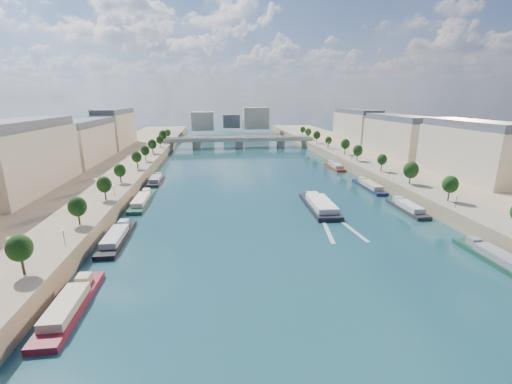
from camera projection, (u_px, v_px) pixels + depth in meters
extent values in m
plane|color=#0B2C33|center=(259.00, 185.00, 150.61)|extent=(700.00, 700.00, 0.00)
cube|color=#9E8460|center=(87.00, 184.00, 141.64)|extent=(44.00, 520.00, 5.00)
cube|color=#9E8460|center=(413.00, 175.00, 158.25)|extent=(44.00, 520.00, 5.00)
cube|color=gray|center=(123.00, 177.00, 142.68)|extent=(14.00, 520.00, 0.10)
cube|color=gray|center=(383.00, 170.00, 155.84)|extent=(14.00, 520.00, 0.10)
cylinder|color=#382B1E|center=(23.00, 265.00, 63.98)|extent=(0.50, 0.50, 3.82)
ellipsoid|color=#183311|center=(20.00, 247.00, 63.02)|extent=(4.80, 4.80, 5.52)
cylinder|color=#382B1E|center=(73.00, 220.00, 86.93)|extent=(0.50, 0.50, 3.82)
ellipsoid|color=#183311|center=(71.00, 207.00, 85.97)|extent=(4.80, 4.80, 5.52)
cylinder|color=#382B1E|center=(103.00, 195.00, 109.89)|extent=(0.50, 0.50, 3.82)
ellipsoid|color=#183311|center=(101.00, 184.00, 108.93)|extent=(4.80, 4.80, 5.52)
cylinder|color=#382B1E|center=(122.00, 178.00, 132.85)|extent=(0.50, 0.50, 3.82)
ellipsoid|color=#183311|center=(121.00, 169.00, 131.89)|extent=(4.80, 4.80, 5.52)
cylinder|color=#382B1E|center=(135.00, 166.00, 155.81)|extent=(0.50, 0.50, 3.82)
ellipsoid|color=#183311|center=(135.00, 158.00, 154.85)|extent=(4.80, 4.80, 5.52)
cylinder|color=#382B1E|center=(145.00, 157.00, 178.77)|extent=(0.50, 0.50, 3.82)
ellipsoid|color=#183311|center=(145.00, 150.00, 177.81)|extent=(4.80, 4.80, 5.52)
cylinder|color=#382B1E|center=(153.00, 150.00, 201.73)|extent=(0.50, 0.50, 3.82)
ellipsoid|color=#183311|center=(153.00, 144.00, 200.76)|extent=(4.80, 4.80, 5.52)
cylinder|color=#382B1E|center=(159.00, 145.00, 224.68)|extent=(0.50, 0.50, 3.82)
ellipsoid|color=#183311|center=(159.00, 139.00, 223.72)|extent=(4.80, 4.80, 5.52)
cylinder|color=#382B1E|center=(164.00, 140.00, 247.64)|extent=(0.50, 0.50, 3.82)
ellipsoid|color=#183311|center=(164.00, 135.00, 246.68)|extent=(4.80, 4.80, 5.52)
cylinder|color=#382B1E|center=(168.00, 137.00, 270.60)|extent=(0.50, 0.50, 3.82)
ellipsoid|color=#183311|center=(168.00, 132.00, 269.64)|extent=(4.80, 4.80, 5.52)
cylinder|color=#382B1E|center=(453.00, 197.00, 107.28)|extent=(0.50, 0.50, 3.82)
ellipsoid|color=#183311|center=(454.00, 186.00, 106.32)|extent=(4.80, 4.80, 5.52)
cylinder|color=#382B1E|center=(410.00, 179.00, 130.24)|extent=(0.50, 0.50, 3.82)
ellipsoid|color=#183311|center=(411.00, 170.00, 129.28)|extent=(4.80, 4.80, 5.52)
cylinder|color=#382B1E|center=(381.00, 167.00, 153.20)|extent=(0.50, 0.50, 3.82)
ellipsoid|color=#183311|center=(382.00, 159.00, 152.23)|extent=(4.80, 4.80, 5.52)
cylinder|color=#382B1E|center=(359.00, 158.00, 176.15)|extent=(0.50, 0.50, 3.82)
ellipsoid|color=#183311|center=(360.00, 151.00, 175.19)|extent=(4.80, 4.80, 5.52)
cylinder|color=#382B1E|center=(342.00, 151.00, 199.11)|extent=(0.50, 0.50, 3.82)
ellipsoid|color=#183311|center=(343.00, 145.00, 198.15)|extent=(4.80, 4.80, 5.52)
cylinder|color=#382B1E|center=(329.00, 145.00, 222.07)|extent=(0.50, 0.50, 3.82)
ellipsoid|color=#183311|center=(329.00, 140.00, 221.11)|extent=(4.80, 4.80, 5.52)
cylinder|color=#382B1E|center=(318.00, 141.00, 245.03)|extent=(0.50, 0.50, 3.82)
ellipsoid|color=#183311|center=(318.00, 136.00, 244.07)|extent=(4.80, 4.80, 5.52)
cylinder|color=#382B1E|center=(309.00, 137.00, 267.99)|extent=(0.50, 0.50, 3.82)
ellipsoid|color=#183311|center=(309.00, 133.00, 267.02)|extent=(4.80, 4.80, 5.52)
cylinder|color=#382B1E|center=(301.00, 134.00, 290.94)|extent=(0.50, 0.50, 3.82)
ellipsoid|color=#183311|center=(302.00, 130.00, 289.98)|extent=(4.80, 4.80, 5.52)
cylinder|color=black|center=(64.00, 238.00, 75.72)|extent=(0.14, 0.14, 4.00)
sphere|color=#FFE5B2|center=(63.00, 229.00, 75.16)|extent=(0.36, 0.36, 0.36)
cylinder|color=black|center=(114.00, 191.00, 113.98)|extent=(0.14, 0.14, 4.00)
sphere|color=#FFE5B2|center=(113.00, 185.00, 113.42)|extent=(0.36, 0.36, 0.36)
cylinder|color=black|center=(139.00, 167.00, 152.25)|extent=(0.14, 0.14, 4.00)
sphere|color=#FFE5B2|center=(139.00, 163.00, 151.69)|extent=(0.36, 0.36, 0.36)
cylinder|color=black|center=(154.00, 153.00, 190.51)|extent=(0.14, 0.14, 4.00)
sphere|color=#FFE5B2|center=(154.00, 149.00, 189.95)|extent=(0.36, 0.36, 0.36)
cylinder|color=black|center=(164.00, 144.00, 228.78)|extent=(0.14, 0.14, 4.00)
sphere|color=#FFE5B2|center=(164.00, 141.00, 228.21)|extent=(0.36, 0.36, 0.36)
cylinder|color=black|center=(456.00, 202.00, 102.18)|extent=(0.14, 0.14, 4.00)
sphere|color=#FFE5B2|center=(457.00, 195.00, 101.62)|extent=(0.36, 0.36, 0.36)
cylinder|color=black|center=(390.00, 173.00, 140.45)|extent=(0.14, 0.14, 4.00)
sphere|color=#FFE5B2|center=(390.00, 168.00, 139.89)|extent=(0.36, 0.36, 0.36)
cylinder|color=black|center=(352.00, 157.00, 178.71)|extent=(0.14, 0.14, 4.00)
sphere|color=#FFE5B2|center=(352.00, 153.00, 178.15)|extent=(0.36, 0.36, 0.36)
cylinder|color=black|center=(328.00, 146.00, 216.97)|extent=(0.14, 0.14, 4.00)
sphere|color=#FFE5B2|center=(328.00, 143.00, 216.41)|extent=(0.36, 0.36, 0.36)
cylinder|color=black|center=(310.00, 139.00, 255.24)|extent=(0.14, 0.14, 4.00)
sphere|color=#FFE5B2|center=(311.00, 136.00, 254.68)|extent=(0.36, 0.36, 0.36)
cube|color=#C4B297|center=(26.00, 162.00, 120.53)|extent=(16.00, 52.00, 20.00)
cube|color=#474C54|center=(20.00, 129.00, 117.43)|extent=(14.72, 50.44, 3.20)
cube|color=#C4B297|center=(85.00, 142.00, 176.01)|extent=(16.00, 52.00, 20.00)
cube|color=#474C54|center=(82.00, 119.00, 172.91)|extent=(14.72, 50.44, 3.20)
cube|color=#C4B297|center=(116.00, 131.00, 231.49)|extent=(16.00, 52.00, 20.00)
cube|color=#474C54|center=(114.00, 114.00, 228.39)|extent=(14.72, 50.44, 3.20)
cube|color=#C4B297|center=(469.00, 153.00, 140.14)|extent=(16.00, 52.00, 20.00)
cube|color=#474C54|center=(474.00, 124.00, 137.04)|extent=(14.72, 50.44, 3.20)
cube|color=#C4B297|center=(397.00, 137.00, 195.63)|extent=(16.00, 52.00, 20.00)
cube|color=#474C54|center=(399.00, 117.00, 192.52)|extent=(14.72, 50.44, 3.20)
cube|color=#C4B297|center=(356.00, 128.00, 251.11)|extent=(16.00, 52.00, 20.00)
cube|color=#474C54|center=(357.00, 112.00, 248.00)|extent=(14.72, 50.44, 3.20)
cube|color=#C4B297|center=(203.00, 121.00, 344.29)|extent=(22.00, 18.00, 18.00)
cube|color=#C4B297|center=(256.00, 118.00, 359.67)|extent=(26.00, 20.00, 22.00)
cube|color=#474C54|center=(231.00, 121.00, 372.20)|extent=(18.00, 16.00, 14.00)
cube|color=#C1B79E|center=(239.00, 139.00, 259.37)|extent=(112.00, 11.00, 2.20)
cube|color=#C1B79E|center=(240.00, 138.00, 254.18)|extent=(112.00, 0.80, 0.90)
cube|color=#C1B79E|center=(239.00, 137.00, 263.75)|extent=(112.00, 0.80, 0.90)
cylinder|color=#C1B79E|center=(197.00, 145.00, 256.66)|extent=(6.40, 6.40, 5.00)
cylinder|color=#C1B79E|center=(239.00, 144.00, 260.36)|extent=(6.40, 6.40, 5.00)
cylinder|color=#C1B79E|center=(281.00, 144.00, 264.05)|extent=(6.40, 6.40, 5.00)
cube|color=#C1B79E|center=(170.00, 145.00, 254.36)|extent=(6.00, 12.00, 5.00)
cube|color=#C1B79E|center=(306.00, 143.00, 266.36)|extent=(6.00, 12.00, 5.00)
cube|color=black|center=(319.00, 207.00, 118.78)|extent=(9.06, 28.70, 2.03)
cube|color=silver|center=(321.00, 203.00, 116.09)|extent=(7.27, 18.70, 1.83)
cube|color=silver|center=(312.00, 195.00, 126.44)|extent=(4.17, 3.55, 1.80)
cube|color=silver|center=(325.00, 226.00, 102.26)|extent=(5.20, 25.87, 0.04)
cube|color=silver|center=(346.00, 225.00, 103.00)|extent=(3.52, 26.00, 0.04)
cube|color=maroon|center=(71.00, 308.00, 62.00)|extent=(5.00, 23.36, 1.80)
cube|color=#B8AE8A|center=(65.00, 305.00, 59.76)|extent=(4.10, 12.85, 1.60)
cube|color=#B8AE8A|center=(84.00, 279.00, 68.22)|extent=(2.50, 2.80, 1.80)
cube|color=black|center=(117.00, 239.00, 91.95)|extent=(5.00, 24.58, 1.80)
cube|color=#ACB1B8|center=(115.00, 236.00, 89.62)|extent=(4.10, 13.52, 1.60)
cube|color=#ACB1B8|center=(124.00, 223.00, 98.52)|extent=(2.50, 2.95, 1.80)
cube|color=#194033|center=(143.00, 202.00, 124.57)|extent=(5.00, 28.22, 1.80)
cube|color=#F5DFC3|center=(141.00, 199.00, 121.96)|extent=(4.10, 15.52, 1.60)
cube|color=#F5DFC3|center=(146.00, 191.00, 132.19)|extent=(2.50, 3.39, 1.80)
cube|color=#252527|center=(156.00, 181.00, 154.89)|extent=(5.00, 20.71, 1.80)
cube|color=gray|center=(156.00, 179.00, 152.85)|extent=(4.10, 11.39, 1.60)
cube|color=gray|center=(158.00, 175.00, 160.35)|extent=(2.50, 2.49, 1.80)
cube|color=#1A4232|center=(493.00, 260.00, 80.34)|extent=(5.00, 21.96, 1.80)
cube|color=gray|center=(500.00, 256.00, 78.21)|extent=(4.10, 12.08, 1.60)
cube|color=gray|center=(474.00, 241.00, 86.16)|extent=(2.50, 2.64, 1.80)
cube|color=#28282B|center=(407.00, 210.00, 116.18)|extent=(5.00, 20.96, 1.80)
cube|color=beige|center=(410.00, 206.00, 114.12)|extent=(4.10, 11.53, 1.60)
cube|color=beige|center=(398.00, 199.00, 121.71)|extent=(2.50, 2.52, 1.80)
cube|color=#1B233D|center=(369.00, 188.00, 144.34)|extent=(5.00, 24.70, 1.80)
cube|color=#C0B790|center=(371.00, 185.00, 141.99)|extent=(4.10, 13.58, 1.60)
cube|color=#C0B790|center=(362.00, 179.00, 150.94)|extent=(2.50, 2.96, 1.80)
cube|color=maroon|center=(335.00, 168.00, 184.83)|extent=(5.00, 20.88, 1.80)
cube|color=#A7ABB3|center=(336.00, 165.00, 182.78)|extent=(4.10, 11.48, 1.60)
cube|color=#A7ABB3|center=(331.00, 162.00, 190.34)|extent=(2.50, 2.51, 1.80)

